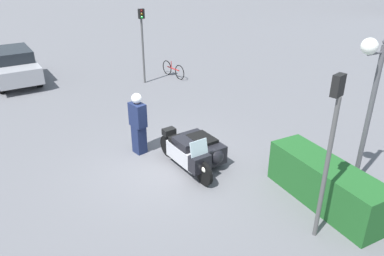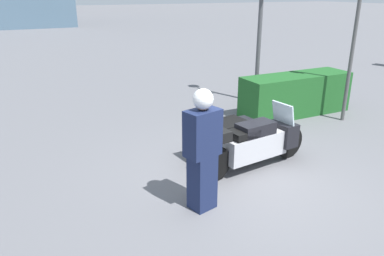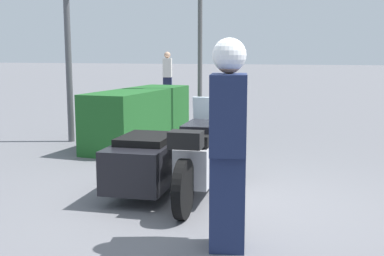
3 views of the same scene
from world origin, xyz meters
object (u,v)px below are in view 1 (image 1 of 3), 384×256
at_px(hedge_bush_curbside, 325,184).
at_px(traffic_light_near, 330,137).
at_px(traffic_light_far, 142,35).
at_px(police_motorcycle, 197,151).
at_px(bicycle_parked, 173,70).
at_px(twin_lamp_post, 379,71).
at_px(parked_car_background, 13,65).
at_px(officer_rider, 138,122).

xyz_separation_m(hedge_bush_curbside, traffic_light_near, (0.72, -0.98, 1.77)).
bearing_deg(traffic_light_far, police_motorcycle, -4.99).
height_order(police_motorcycle, traffic_light_far, traffic_light_far).
relative_size(traffic_light_far, bicycle_parked, 1.93).
distance_m(traffic_light_far, bicycle_parked, 2.38).
bearing_deg(bicycle_parked, twin_lamp_post, -8.95).
distance_m(twin_lamp_post, parked_car_background, 14.89).
distance_m(officer_rider, twin_lamp_post, 6.29).
bearing_deg(parked_car_background, bicycle_parked, -116.08).
bearing_deg(hedge_bush_curbside, bicycle_parked, 174.54).
distance_m(traffic_light_far, parked_car_background, 6.06).
bearing_deg(hedge_bush_curbside, traffic_light_far, -177.11).
xyz_separation_m(hedge_bush_curbside, twin_lamp_post, (-0.26, 1.39, 2.45)).
xyz_separation_m(officer_rider, traffic_light_near, (5.05, 2.00, 1.31)).
distance_m(hedge_bush_curbside, traffic_light_far, 10.44).
distance_m(hedge_bush_curbside, bicycle_parked, 10.60).
height_order(officer_rider, hedge_bush_curbside, officer_rider).
xyz_separation_m(hedge_bush_curbside, bicycle_parked, (-10.55, 1.01, -0.19)).
distance_m(officer_rider, traffic_light_near, 5.59).
bearing_deg(officer_rider, traffic_light_far, 53.36).
height_order(officer_rider, parked_car_background, officer_rider).
relative_size(twin_lamp_post, parked_car_background, 0.86).
bearing_deg(traffic_light_near, hedge_bush_curbside, -70.51).
bearing_deg(police_motorcycle, hedge_bush_curbside, 25.80).
height_order(traffic_light_far, bicycle_parked, traffic_light_far).
bearing_deg(twin_lamp_post, officer_rider, -133.04).
xyz_separation_m(police_motorcycle, parked_car_background, (-10.31, -3.82, 0.34)).
bearing_deg(parked_car_background, hedge_bush_curbside, -161.20).
xyz_separation_m(police_motorcycle, traffic_light_far, (-7.42, 1.33, 1.68)).
xyz_separation_m(traffic_light_near, bicycle_parked, (-11.27, 1.98, -1.96)).
bearing_deg(bicycle_parked, traffic_light_near, -21.04).
xyz_separation_m(officer_rider, hedge_bush_curbside, (4.34, 2.98, -0.45)).
bearing_deg(traffic_light_far, twin_lamp_post, 15.91).
relative_size(traffic_light_near, traffic_light_far, 1.08).
height_order(police_motorcycle, twin_lamp_post, twin_lamp_post).
height_order(officer_rider, traffic_light_near, traffic_light_near).
xyz_separation_m(police_motorcycle, hedge_bush_curbside, (2.89, 1.85, 0.07)).
bearing_deg(bicycle_parked, hedge_bush_curbside, -16.51).
distance_m(twin_lamp_post, traffic_light_near, 2.65).
relative_size(hedge_bush_curbside, bicycle_parked, 1.81).
bearing_deg(bicycle_parked, parked_car_background, -122.68).
bearing_deg(traffic_light_far, officer_rider, -17.23).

